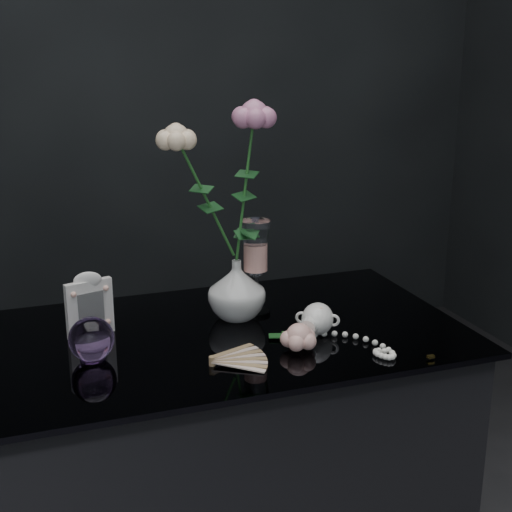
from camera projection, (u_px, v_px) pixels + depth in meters
name	position (u px, v px, depth m)	size (l,w,h in m)	color
table	(215.00, 491.00, 1.59)	(1.05, 0.58, 0.76)	black
vase	(237.00, 290.00, 1.55)	(0.13, 0.13, 0.13)	silver
wine_glass	(256.00, 268.00, 1.57)	(0.07, 0.07, 0.21)	white
picture_frame	(89.00, 304.00, 1.46)	(0.10, 0.08, 0.14)	white
paperweight	(91.00, 339.00, 1.35)	(0.09, 0.09, 0.09)	#9D71B8
paper_fan	(212.00, 360.00, 1.33)	(0.21, 0.16, 0.02)	beige
loose_rose	(299.00, 337.00, 1.40)	(0.12, 0.16, 0.05)	#FFB2A4
pearl_jar	(317.00, 318.00, 1.48)	(0.23, 0.24, 0.07)	white
roses	(224.00, 178.00, 1.48)	(0.25, 0.11, 0.39)	#FFD1A6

